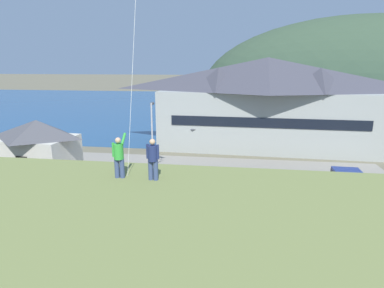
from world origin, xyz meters
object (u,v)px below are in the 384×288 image
at_px(storage_shed_waterside, 198,131).
at_px(harbor_lodge, 266,101).
at_px(parked_car_back_row_left, 345,180).
at_px(wharf_dock, 205,126).
at_px(moored_boat_wharfside, 184,124).
at_px(moored_boat_outer_mooring, 228,125).
at_px(person_companion, 153,158).
at_px(parked_car_corner_spot, 71,193).
at_px(parked_car_mid_row_near, 357,213).
at_px(storage_shed_near_lot, 39,149).
at_px(parked_car_front_row_silver, 227,207).
at_px(parking_light_pole, 152,131).
at_px(person_kite_flyer, 119,156).

bearing_deg(storage_shed_waterside, harbor_lodge, 8.47).
relative_size(storage_shed_waterside, parked_car_back_row_left, 1.61).
relative_size(wharf_dock, moored_boat_wharfside, 2.04).
distance_m(moored_boat_outer_mooring, person_companion, 39.19).
xyz_separation_m(harbor_lodge, wharf_dock, (-8.63, 11.91, -5.48)).
height_order(parked_car_corner_spot, person_companion, person_companion).
xyz_separation_m(storage_shed_waterside, parked_car_mid_row_near, (12.56, -19.03, -1.13)).
height_order(storage_shed_waterside, parked_car_mid_row_near, storage_shed_waterside).
distance_m(moored_boat_wharfside, parked_car_mid_row_near, 34.95).
bearing_deg(parked_car_back_row_left, person_companion, -130.84).
bearing_deg(wharf_dock, moored_boat_outer_mooring, -18.20).
bearing_deg(storage_shed_near_lot, moored_boat_wharfside, 69.89).
distance_m(storage_shed_near_lot, moored_boat_outer_mooring, 29.86).
xyz_separation_m(wharf_dock, person_companion, (1.90, -39.93, 6.16)).
height_order(parked_car_front_row_silver, parked_car_corner_spot, same).
bearing_deg(moored_boat_wharfside, parking_light_pole, -89.13).
bearing_deg(moored_boat_outer_mooring, parked_car_corner_spot, -108.63).
bearing_deg(parking_light_pole, person_companion, -74.63).
xyz_separation_m(storage_shed_near_lot, parked_car_back_row_left, (26.58, 0.42, -1.74)).
relative_size(harbor_lodge, parked_car_back_row_left, 6.45).
xyz_separation_m(storage_shed_waterside, parking_light_pole, (-3.42, -8.94, 1.69)).
height_order(harbor_lodge, parked_car_mid_row_near, harbor_lodge).
bearing_deg(parked_car_mid_row_near, person_companion, -144.96).
xyz_separation_m(harbor_lodge, person_companion, (-6.73, -28.02, 0.68)).
xyz_separation_m(harbor_lodge, person_kite_flyer, (-8.20, -27.96, 0.70)).
distance_m(parked_car_corner_spot, person_kite_flyer, 12.08).
distance_m(storage_shed_waterside, parked_car_front_row_silver, 19.85).
bearing_deg(moored_boat_outer_mooring, wharf_dock, 161.80).
bearing_deg(moored_boat_wharfside, parked_car_front_row_silver, -75.50).
relative_size(parking_light_pole, person_companion, 3.74).
height_order(harbor_lodge, parked_car_back_row_left, harbor_lodge).
bearing_deg(parked_car_corner_spot, person_kite_flyer, -49.29).
bearing_deg(parking_light_pole, parked_car_back_row_left, -12.33).
height_order(parking_light_pole, person_kite_flyer, person_kite_flyer).
distance_m(moored_boat_wharfside, moored_boat_outer_mooring, 7.01).
xyz_separation_m(parked_car_back_row_left, parked_car_corner_spot, (-20.70, -5.89, 0.00)).
xyz_separation_m(parked_car_back_row_left, person_kite_flyer, (-13.67, -14.05, 5.47)).
xyz_separation_m(storage_shed_waterside, parked_car_front_row_silver, (4.33, -19.34, -1.13)).
distance_m(harbor_lodge, wharf_dock, 15.70).
xyz_separation_m(parked_car_front_row_silver, parked_car_corner_spot, (-11.34, 0.77, 0.00)).
relative_size(storage_shed_near_lot, storage_shed_waterside, 1.01).
height_order(wharf_dock, parked_car_front_row_silver, parked_car_front_row_silver).
distance_m(harbor_lodge, moored_boat_outer_mooring, 12.85).
height_order(storage_shed_waterside, moored_boat_wharfside, storage_shed_waterside).
height_order(parked_car_back_row_left, person_kite_flyer, person_kite_flyer).
distance_m(storage_shed_near_lot, parked_car_mid_row_near, 26.19).
distance_m(storage_shed_near_lot, storage_shed_waterside, 18.38).
bearing_deg(parking_light_pole, parked_car_corner_spot, -110.42).
bearing_deg(harbor_lodge, moored_boat_outer_mooring, 114.81).
xyz_separation_m(moored_boat_outer_mooring, parked_car_corner_spot, (-10.28, -30.49, 0.34)).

